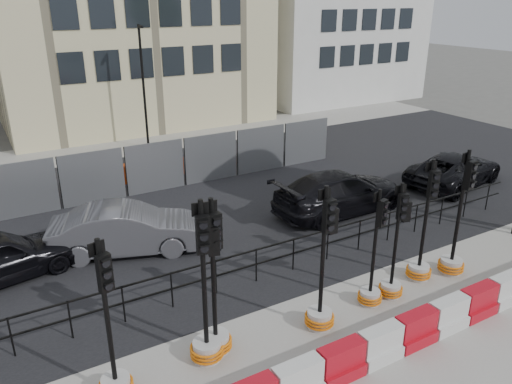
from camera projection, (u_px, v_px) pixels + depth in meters
ground at (318, 291)px, 13.13m from camera, size 120.00×120.00×0.00m
sidewalk_near at (403, 356)px, 10.71m from camera, size 40.00×6.00×0.02m
road at (206, 202)px, 18.74m from camera, size 40.00×14.00×0.03m
sidewalk_far at (133, 144)px, 25.98m from camera, size 40.00×4.00×0.02m
kerb_railing at (294, 249)px, 13.84m from camera, size 18.00×0.04×1.00m
heras_fencing at (177, 165)px, 20.74m from camera, size 14.33×1.72×2.00m
lamp_post_far at (143, 84)px, 24.21m from camera, size 0.12×0.56×6.00m
barrier_row at (398, 338)px, 10.74m from camera, size 16.75×0.50×0.80m
traffic_signal_a at (114, 366)px, 9.43m from camera, size 0.67×0.67×3.39m
traffic_signal_b at (207, 325)px, 10.33m from camera, size 0.73×0.73×3.69m
traffic_signal_c at (215, 323)px, 10.62m from camera, size 0.71×0.71×3.61m
traffic_signal_d at (321, 296)px, 11.39m from camera, size 0.70×0.70×3.54m
traffic_signal_e at (372, 282)px, 12.34m from camera, size 0.61×0.61×3.09m
traffic_signal_f at (393, 271)px, 12.62m from camera, size 0.61×0.61×3.12m
traffic_signal_g at (421, 256)px, 13.43m from camera, size 0.67×0.67×3.43m
traffic_signal_h at (454, 249)px, 13.69m from camera, size 0.71×0.71×3.59m
car_b at (127, 229)px, 14.87m from camera, size 4.29×5.43×1.47m
car_c at (340, 192)px, 17.67m from camera, size 2.35×5.23×1.49m
car_d at (455, 169)px, 20.26m from camera, size 4.02×5.59×1.32m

